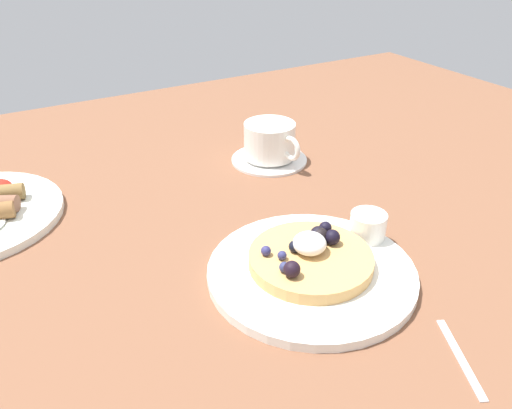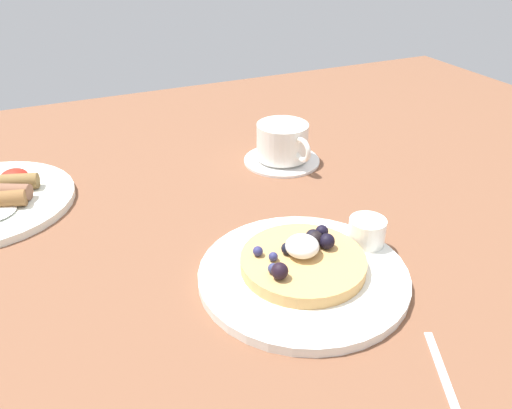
# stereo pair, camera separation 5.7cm
# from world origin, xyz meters

# --- Properties ---
(ground_plane) EXTENTS (1.82, 1.35, 0.03)m
(ground_plane) POSITION_xyz_m (0.00, 0.00, -0.01)
(ground_plane) COLOR brown
(pancake_plate) EXTENTS (0.24, 0.24, 0.01)m
(pancake_plate) POSITION_xyz_m (0.08, -0.10, 0.01)
(pancake_plate) COLOR white
(pancake_plate) RESTS_ON ground_plane
(pancake_with_berries) EXTENTS (0.15, 0.15, 0.04)m
(pancake_with_berries) POSITION_xyz_m (0.08, -0.09, 0.02)
(pancake_with_berries) COLOR tan
(pancake_with_berries) RESTS_ON pancake_plate
(syrup_ramekin) EXTENTS (0.05, 0.05, 0.03)m
(syrup_ramekin) POSITION_xyz_m (0.18, -0.08, 0.03)
(syrup_ramekin) COLOR white
(syrup_ramekin) RESTS_ON pancake_plate
(coffee_saucer) EXTENTS (0.13, 0.13, 0.01)m
(coffee_saucer) POSITION_xyz_m (0.20, 0.20, 0.00)
(coffee_saucer) COLOR white
(coffee_saucer) RESTS_ON ground_plane
(coffee_cup) EXTENTS (0.09, 0.12, 0.06)m
(coffee_cup) POSITION_xyz_m (0.20, 0.20, 0.04)
(coffee_cup) COLOR white
(coffee_cup) RESTS_ON coffee_saucer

